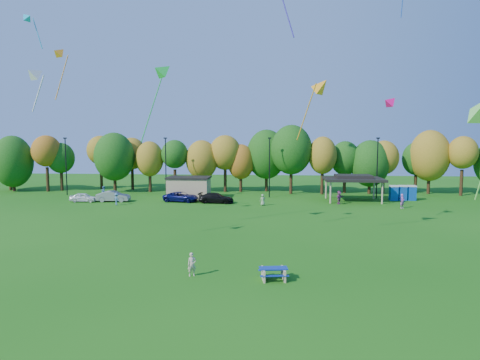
# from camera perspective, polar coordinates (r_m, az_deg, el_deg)

# --- Properties ---
(ground) EXTENTS (160.00, 160.00, 0.00)m
(ground) POSITION_cam_1_polar(r_m,az_deg,el_deg) (26.51, -1.53, -14.18)
(ground) COLOR #19600F
(ground) RESTS_ON ground
(tree_line) EXTENTS (93.57, 10.55, 11.15)m
(tree_line) POSITION_cam_1_polar(r_m,az_deg,el_deg) (70.49, 1.54, 3.09)
(tree_line) COLOR black
(tree_line) RESTS_ON ground
(lamp_posts) EXTENTS (64.50, 0.25, 9.09)m
(lamp_posts) POSITION_cam_1_polar(r_m,az_deg,el_deg) (64.94, 3.95, 1.98)
(lamp_posts) COLOR black
(lamp_posts) RESTS_ON ground
(utility_building) EXTENTS (6.30, 4.30, 3.25)m
(utility_building) POSITION_cam_1_polar(r_m,az_deg,el_deg) (64.49, -6.81, -0.98)
(utility_building) COLOR tan
(utility_building) RESTS_ON ground
(pavilion) EXTENTS (8.20, 6.20, 3.77)m
(pavilion) POSITION_cam_1_polar(r_m,az_deg,el_deg) (63.10, 14.87, 0.17)
(pavilion) COLOR tan
(pavilion) RESTS_ON ground
(porta_potties) EXTENTS (3.75, 1.41, 2.18)m
(porta_potties) POSITION_cam_1_polar(r_m,az_deg,el_deg) (66.26, 20.85, -1.61)
(porta_potties) COLOR #0C46A0
(porta_potties) RESTS_ON ground
(picnic_table) EXTENTS (1.98, 1.71, 0.78)m
(picnic_table) POSITION_cam_1_polar(r_m,az_deg,el_deg) (27.88, 4.47, -12.21)
(picnic_table) COLOR tan
(picnic_table) RESTS_ON ground
(kite_flyer) EXTENTS (0.67, 0.57, 1.55)m
(kite_flyer) POSITION_cam_1_polar(r_m,az_deg,el_deg) (28.55, -6.42, -11.12)
(kite_flyer) COLOR beige
(kite_flyer) RESTS_ON ground
(car_a) EXTENTS (3.83, 1.68, 1.29)m
(car_a) POSITION_cam_1_polar(r_m,az_deg,el_deg) (64.40, -20.13, -2.19)
(car_a) COLOR white
(car_a) RESTS_ON ground
(car_b) EXTENTS (4.74, 1.97, 1.52)m
(car_b) POSITION_cam_1_polar(r_m,az_deg,el_deg) (63.29, -16.52, -2.10)
(car_b) COLOR gray
(car_b) RESTS_ON ground
(car_c) EXTENTS (5.34, 3.13, 1.40)m
(car_c) POSITION_cam_1_polar(r_m,az_deg,el_deg) (61.21, -7.86, -2.24)
(car_c) COLOR #0D1153
(car_c) RESTS_ON ground
(car_d) EXTENTS (5.03, 2.36, 1.42)m
(car_d) POSITION_cam_1_polar(r_m,az_deg,el_deg) (59.52, -3.20, -2.40)
(car_d) COLOR black
(car_d) RESTS_ON ground
(far_person_0) EXTENTS (0.98, 1.09, 1.84)m
(far_person_0) POSITION_cam_1_polar(r_m,az_deg,el_deg) (67.43, -17.69, -1.54)
(far_person_0) COLOR #568FBE
(far_person_0) RESTS_ON ground
(far_person_1) EXTENTS (1.21, 1.13, 1.64)m
(far_person_1) POSITION_cam_1_polar(r_m,az_deg,el_deg) (59.94, -16.12, -2.45)
(far_person_1) COLOR #426C92
(far_person_1) RESTS_ON ground
(far_person_2) EXTENTS (1.41, 1.74, 1.86)m
(far_person_2) POSITION_cam_1_polar(r_m,az_deg,el_deg) (59.98, 13.08, -2.27)
(far_person_2) COLOR #8F3B75
(far_person_2) RESTS_ON ground
(far_person_3) EXTENTS (0.81, 0.76, 1.86)m
(far_person_3) POSITION_cam_1_polar(r_m,az_deg,el_deg) (58.77, 20.83, -2.65)
(far_person_3) COLOR #C65DBC
(far_person_3) RESTS_ON ground
(far_person_4) EXTENTS (0.84, 0.63, 1.55)m
(far_person_4) POSITION_cam_1_polar(r_m,az_deg,el_deg) (57.23, 3.05, -2.65)
(far_person_4) COLOR #83A36F
(far_person_4) RESTS_ON ground
(kite_1) EXTENTS (1.40, 1.26, 1.15)m
(kite_1) POSITION_cam_1_polar(r_m,az_deg,el_deg) (32.72, 19.55, 9.86)
(kite_1) COLOR #EB0D6B
(kite_7) EXTENTS (3.33, 2.38, 5.60)m
(kite_7) POSITION_cam_1_polar(r_m,az_deg,el_deg) (37.93, 10.79, 12.17)
(kite_7) COLOR orange
(kite_8) EXTENTS (1.92, 3.09, 5.36)m
(kite_8) POSITION_cam_1_polar(r_m,az_deg,el_deg) (47.47, -22.80, 15.33)
(kite_8) COLOR orange
(kite_9) EXTENTS (3.78, 3.42, 7.44)m
(kite_9) POSITION_cam_1_polar(r_m,az_deg,el_deg) (40.35, -10.05, 14.10)
(kite_9) COLOR green
(kite_11) EXTENTS (2.74, 1.60, 4.46)m
(kite_11) POSITION_cam_1_polar(r_m,az_deg,el_deg) (59.43, -26.63, 18.82)
(kite_11) COLOR #0D9CC6
(kite_15) EXTENTS (1.66, 2.18, 3.50)m
(kite_15) POSITION_cam_1_polar(r_m,az_deg,el_deg) (35.61, -25.40, 12.64)
(kite_15) COLOR silver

